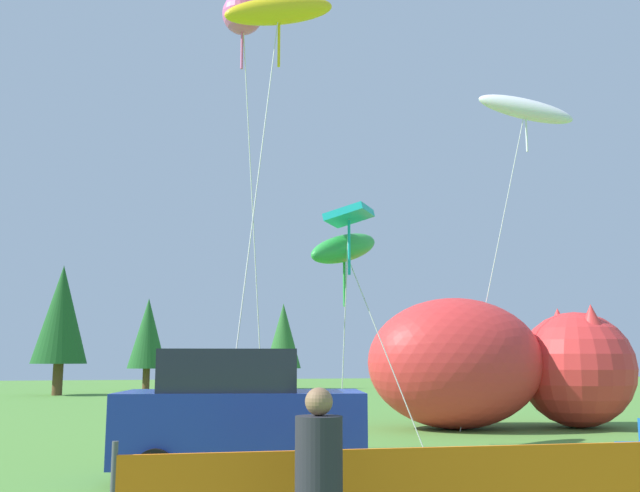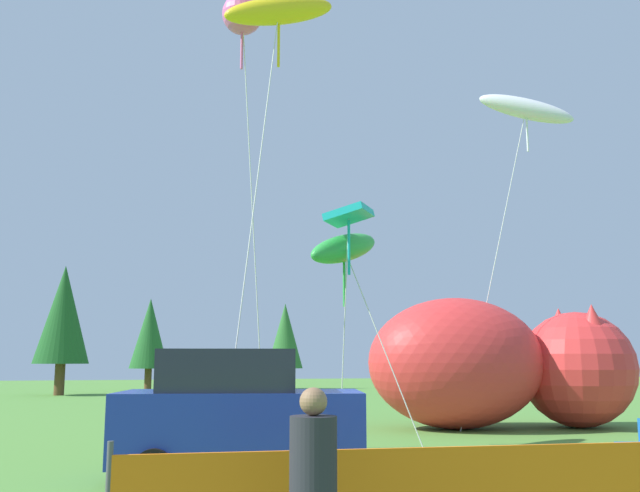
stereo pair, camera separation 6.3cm
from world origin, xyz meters
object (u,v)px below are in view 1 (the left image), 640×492
parked_car (239,415)px  spectator_in_white_shirt (319,490)px  kite_yellow_hero (279,12)px  inflatable_cat (494,368)px  kite_pink_octopus (243,16)px  folding_chair (638,439)px  kite_white_ghost (525,110)px  kite_teal_diamond (349,219)px  kite_green_fish (344,249)px

parked_car → spectator_in_white_shirt: size_ratio=2.50×
parked_car → kite_yellow_hero: size_ratio=0.41×
inflatable_cat → kite_pink_octopus: bearing=-150.2°
folding_chair → kite_white_ghost: (2.36, 7.06, 8.65)m
inflatable_cat → kite_white_ghost: bearing=3.7°
kite_yellow_hero → spectator_in_white_shirt: bearing=-98.7°
kite_teal_diamond → kite_yellow_hero: bearing=-176.8°
folding_chair → spectator_in_white_shirt: spectator_in_white_shirt is taller
parked_car → spectator_in_white_shirt: parked_car is taller
parked_car → folding_chair: size_ratio=4.94×
folding_chair → inflatable_cat: (1.08, 7.14, 1.15)m
folding_chair → spectator_in_white_shirt: size_ratio=0.51×
kite_teal_diamond → kite_green_fish: size_ratio=1.05×
spectator_in_white_shirt → kite_white_ghost: kite_white_ghost is taller
folding_chair → parked_car: bearing=7.2°
kite_pink_octopus → kite_green_fish: 5.74m
kite_teal_diamond → kite_pink_octopus: bearing=168.2°
kite_yellow_hero → kite_teal_diamond: kite_yellow_hero is taller
folding_chair → kite_teal_diamond: bearing=-28.1°
inflatable_cat → spectator_in_white_shirt: (-8.20, -12.75, -0.74)m
kite_white_ghost → inflatable_cat: bearing=176.2°
parked_car → folding_chair: (6.85, -0.66, -0.49)m
parked_car → kite_teal_diamond: bearing=58.4°
parked_car → kite_white_ghost: kite_white_ghost is taller
folding_chair → kite_pink_octopus: size_ratio=0.08×
folding_chair → kite_teal_diamond: (-4.14, 3.57, 4.39)m
kite_white_ghost → kite_green_fish: 8.59m
folding_chair → kite_green_fish: (-4.09, 4.09, 3.81)m
kite_pink_octopus → kite_yellow_hero: (0.73, -0.57, -0.11)m
kite_pink_octopus → kite_yellow_hero: bearing=-38.4°
spectator_in_white_shirt → kite_pink_octopus: 12.97m
folding_chair → kite_pink_octopus: 11.82m
parked_car → kite_green_fish: 5.51m
parked_car → kite_white_ghost: (9.21, 6.40, 8.16)m
spectator_in_white_shirt → kite_teal_diamond: 10.44m
inflatable_cat → kite_yellow_hero: size_ratio=0.77×
spectator_in_white_shirt → kite_teal_diamond: bearing=72.0°
folding_chair → inflatable_cat: inflatable_cat is taller
parked_car → kite_white_ghost: bearing=46.2°
kite_pink_octopus → kite_white_ghost: 9.33m
kite_white_ghost → kite_yellow_hero: 8.85m
kite_pink_octopus → inflatable_cat: bearing=22.3°
spectator_in_white_shirt → kite_green_fish: size_ratio=0.34×
parked_car → kite_pink_octopus: size_ratio=0.41×
parked_car → kite_teal_diamond: size_ratio=0.80×
spectator_in_white_shirt → parked_car: bearing=87.6°
kite_yellow_hero → kite_teal_diamond: bearing=3.2°
kite_pink_octopus → kite_white_ghost: size_ratio=1.01×
spectator_in_white_shirt → kite_white_ghost: size_ratio=0.17×
spectator_in_white_shirt → kite_teal_diamond: (2.98, 9.18, 3.98)m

